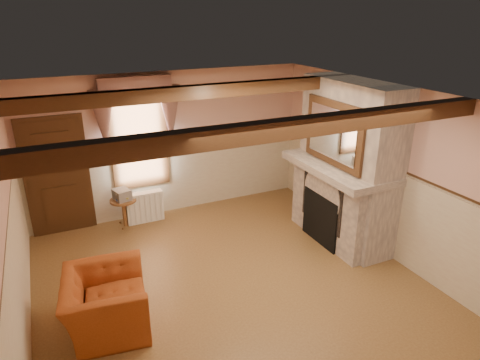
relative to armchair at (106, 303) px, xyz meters
name	(u,v)px	position (x,y,z in m)	size (l,w,h in m)	color
floor	(233,288)	(1.81, 0.07, -0.37)	(5.50, 6.00, 0.01)	brown
ceiling	(232,99)	(1.81, 0.07, 2.43)	(5.50, 6.00, 0.01)	silver
wall_back	(170,144)	(1.81, 3.07, 1.03)	(5.50, 0.02, 2.80)	#D8A496
wall_front	(392,348)	(1.81, -2.93, 1.03)	(5.50, 0.02, 2.80)	#D8A496
wall_left	(7,245)	(-0.94, 0.07, 1.03)	(0.02, 6.00, 2.80)	#D8A496
wall_right	(388,172)	(4.56, 0.07, 1.03)	(0.02, 6.00, 2.80)	#D8A496
wainscot	(233,243)	(1.81, 0.07, 0.38)	(5.50, 6.00, 1.50)	beige
chair_rail	(233,195)	(1.81, 0.07, 1.13)	(5.50, 6.00, 0.08)	black
firebox	(323,218)	(3.81, 0.67, 0.08)	(0.20, 0.95, 0.90)	black
armchair	(106,303)	(0.00, 0.00, 0.00)	(1.15, 1.00, 0.75)	#994219
side_table	(124,213)	(0.75, 2.74, -0.10)	(0.49, 0.49, 0.55)	brown
book_stack	(122,195)	(0.75, 2.74, 0.28)	(0.26, 0.32, 0.20)	#B7AD8C
radiator	(145,207)	(1.15, 2.77, -0.07)	(0.70, 0.18, 0.60)	white
bowl	(340,162)	(4.05, 0.65, 1.09)	(0.33, 0.33, 0.08)	brown
mantel_clock	(318,148)	(4.05, 1.32, 1.15)	(0.14, 0.24, 0.20)	black
oil_lamp	(320,146)	(4.05, 1.26, 1.19)	(0.11, 0.11, 0.28)	#BA8E34
candle_red	(356,167)	(4.05, 0.26, 1.13)	(0.06, 0.06, 0.16)	#A41422
jar_yellow	(362,171)	(4.05, 0.11, 1.11)	(0.06, 0.06, 0.12)	gold
fireplace	(348,163)	(4.23, 0.67, 1.03)	(0.85, 2.00, 2.80)	gray
mantel	(339,167)	(4.05, 0.67, 0.99)	(1.05, 2.05, 0.12)	gray
overmantel_mirror	(333,133)	(3.87, 0.67, 1.60)	(0.06, 1.44, 1.04)	silver
door	(58,178)	(-0.29, 3.01, 0.68)	(1.10, 0.10, 2.10)	black
window	(138,135)	(1.21, 3.04, 1.28)	(1.06, 0.08, 2.02)	white
window_drapes	(137,104)	(1.21, 2.95, 1.88)	(1.30, 0.14, 1.40)	gray
ceiling_beam_front	(280,129)	(1.81, -1.13, 2.33)	(5.50, 0.18, 0.20)	black
ceiling_beam_back	(199,92)	(1.81, 1.27, 2.33)	(5.50, 0.18, 0.20)	black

